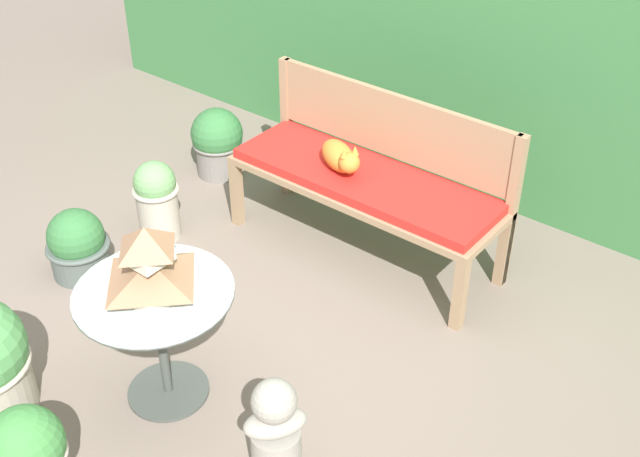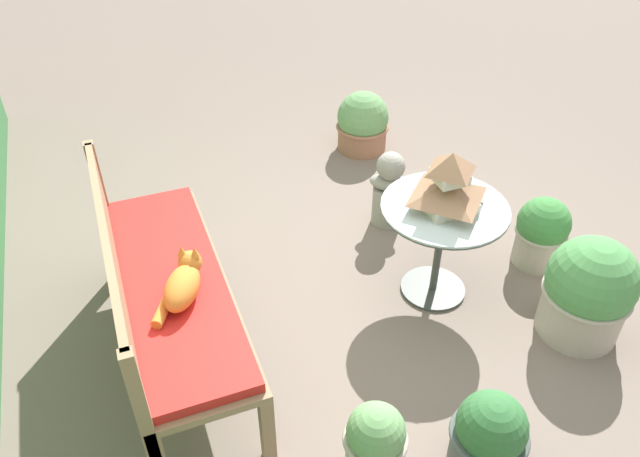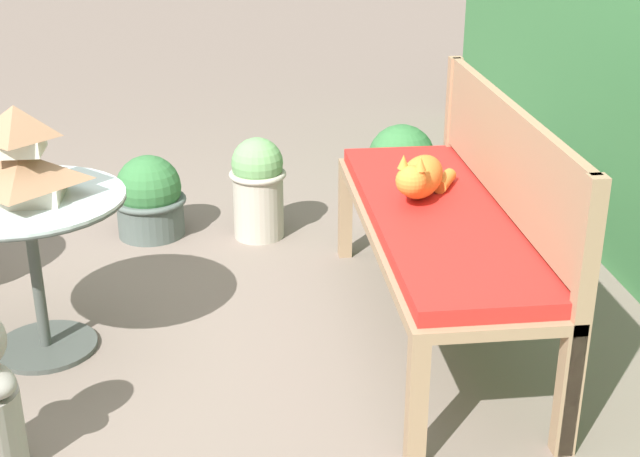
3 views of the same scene
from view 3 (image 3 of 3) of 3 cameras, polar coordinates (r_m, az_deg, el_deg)
ground at (r=3.50m, az=-9.16°, el=-7.91°), size 30.00×30.00×0.00m
garden_bench at (r=3.41m, az=7.51°, el=0.09°), size 1.64×0.54×0.53m
bench_backrest at (r=3.40m, az=11.80°, el=3.74°), size 1.64×0.06×0.94m
cat at (r=3.47m, az=6.46°, el=3.28°), size 0.36×0.32×0.21m
patio_table at (r=3.43m, az=-18.05°, el=-0.16°), size 0.71×0.71×0.63m
pagoda_birdhouse at (r=3.34m, az=-18.62°, el=4.22°), size 0.36×0.36×0.34m
potted_plant_table_near at (r=4.50m, az=-10.86°, el=1.88°), size 0.36×0.36×0.41m
potted_plant_bench_left at (r=4.71m, az=5.21°, el=3.81°), size 0.35×0.35×0.48m
potted_plant_patio_mid at (r=4.38m, az=-4.00°, el=2.74°), size 0.28×0.28×0.51m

